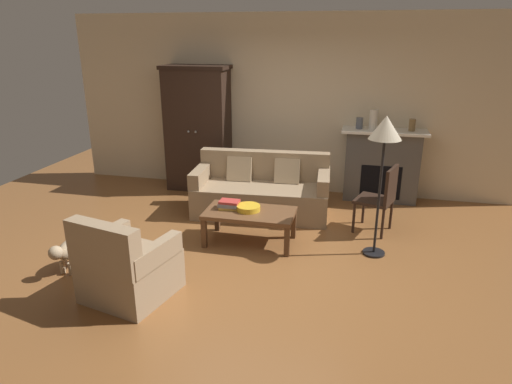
% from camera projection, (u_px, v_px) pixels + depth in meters
% --- Properties ---
extents(ground_plane, '(9.60, 9.60, 0.00)m').
position_uv_depth(ground_plane, '(248.00, 254.00, 5.33)').
color(ground_plane, brown).
extents(back_wall, '(7.20, 0.10, 2.80)m').
position_uv_depth(back_wall, '(286.00, 105.00, 7.21)').
color(back_wall, beige).
rests_on(back_wall, ground).
extents(fireplace, '(1.26, 0.48, 1.12)m').
position_uv_depth(fireplace, '(381.00, 165.00, 6.92)').
color(fireplace, '#4C4947').
rests_on(fireplace, ground).
extents(armoire, '(1.06, 0.57, 2.02)m').
position_uv_depth(armoire, '(198.00, 129.00, 7.34)').
color(armoire, black).
rests_on(armoire, ground).
extents(couch, '(1.97, 0.98, 0.86)m').
position_uv_depth(couch, '(262.00, 192.00, 6.48)').
color(couch, '#937A5B').
rests_on(couch, ground).
extents(coffee_table, '(1.10, 0.60, 0.42)m').
position_uv_depth(coffee_table, '(250.00, 215.00, 5.52)').
color(coffee_table, brown).
rests_on(coffee_table, ground).
extents(fruit_bowl, '(0.29, 0.29, 0.07)m').
position_uv_depth(fruit_bowl, '(248.00, 208.00, 5.52)').
color(fruit_bowl, gold).
rests_on(fruit_bowl, coffee_table).
extents(book_stack, '(0.26, 0.19, 0.11)m').
position_uv_depth(book_stack, '(229.00, 205.00, 5.57)').
color(book_stack, gold).
rests_on(book_stack, coffee_table).
extents(mantel_vase_slate, '(0.10, 0.10, 0.17)m').
position_uv_depth(mantel_vase_slate, '(359.00, 123.00, 6.77)').
color(mantel_vase_slate, '#565B66').
rests_on(mantel_vase_slate, fireplace).
extents(mantel_vase_cream, '(0.13, 0.13, 0.30)m').
position_uv_depth(mantel_vase_cream, '(373.00, 120.00, 6.71)').
color(mantel_vase_cream, beige).
rests_on(mantel_vase_cream, fireplace).
extents(mantel_vase_bronze, '(0.10, 0.10, 0.18)m').
position_uv_depth(mantel_vase_bronze, '(412.00, 125.00, 6.61)').
color(mantel_vase_bronze, olive).
rests_on(mantel_vase_bronze, fireplace).
extents(armchair_near_left, '(0.92, 0.92, 0.88)m').
position_uv_depth(armchair_near_left, '(127.00, 268.00, 4.38)').
color(armchair_near_left, '#997F60').
rests_on(armchair_near_left, ground).
extents(side_chair_wooden, '(0.56, 0.56, 0.90)m').
position_uv_depth(side_chair_wooden, '(381.00, 195.00, 5.77)').
color(side_chair_wooden, black).
rests_on(side_chair_wooden, ground).
extents(floor_lamp, '(0.36, 0.36, 1.65)m').
position_uv_depth(floor_lamp, '(385.00, 136.00, 4.88)').
color(floor_lamp, black).
rests_on(floor_lamp, ground).
extents(dog, '(0.23, 0.57, 0.39)m').
position_uv_depth(dog, '(70.00, 250.00, 4.90)').
color(dog, tan).
rests_on(dog, ground).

